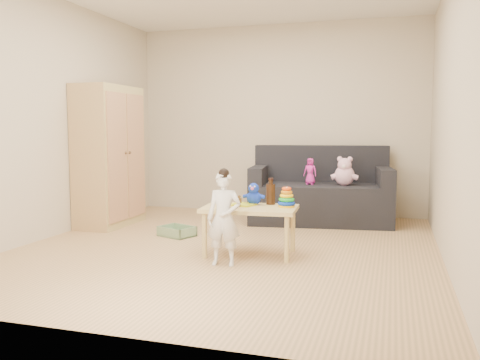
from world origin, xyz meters
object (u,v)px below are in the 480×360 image
(sofa, at_px, (320,203))
(play_table, at_px, (250,231))
(wardrobe, at_px, (109,156))
(toddler, at_px, (224,220))

(sofa, bearing_deg, play_table, -109.50)
(sofa, xyz_separation_m, play_table, (-0.40, -1.85, -0.02))
(wardrobe, xyz_separation_m, toddler, (1.93, -1.37, -0.45))
(sofa, height_order, toddler, toddler)
(wardrobe, xyz_separation_m, sofa, (2.44, 0.90, -0.60))
(wardrobe, bearing_deg, toddler, -35.30)
(toddler, bearing_deg, play_table, 69.04)
(wardrobe, xyz_separation_m, play_table, (2.04, -0.95, -0.62))
(wardrobe, distance_m, play_table, 2.34)
(wardrobe, height_order, sofa, wardrobe)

